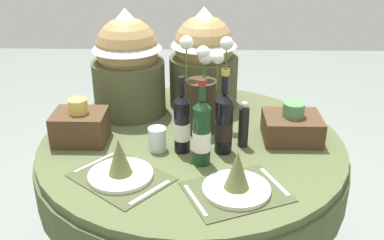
% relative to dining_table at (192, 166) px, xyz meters
% --- Properties ---
extents(dining_table, '(1.32, 1.32, 0.76)m').
position_rel_dining_table_xyz_m(dining_table, '(0.00, 0.00, 0.00)').
color(dining_table, '#4C5633').
rests_on(dining_table, ground).
extents(place_setting_left, '(0.43, 0.42, 0.16)m').
position_rel_dining_table_xyz_m(place_setting_left, '(-0.25, -0.31, 0.18)').
color(place_setting_left, '#41492B').
rests_on(place_setting_left, dining_table).
extents(place_setting_right, '(0.41, 0.37, 0.16)m').
position_rel_dining_table_xyz_m(place_setting_right, '(0.17, -0.39, 0.18)').
color(place_setting_right, '#41492B').
rests_on(place_setting_right, dining_table).
extents(flower_vase, '(0.23, 0.22, 0.42)m').
position_rel_dining_table_xyz_m(flower_vase, '(0.04, 0.10, 0.29)').
color(flower_vase, '#332819').
rests_on(flower_vase, dining_table).
extents(wine_bottle_left, '(0.07, 0.07, 0.35)m').
position_rel_dining_table_xyz_m(wine_bottle_left, '(0.13, -0.10, 0.26)').
color(wine_bottle_left, black).
rests_on(wine_bottle_left, dining_table).
extents(wine_bottle_centre, '(0.07, 0.07, 0.35)m').
position_rel_dining_table_xyz_m(wine_bottle_centre, '(0.04, -0.19, 0.26)').
color(wine_bottle_centre, '#143819').
rests_on(wine_bottle_centre, dining_table).
extents(wine_bottle_right, '(0.07, 0.07, 0.32)m').
position_rel_dining_table_xyz_m(wine_bottle_right, '(-0.04, -0.09, 0.26)').
color(wine_bottle_right, black).
rests_on(wine_bottle_right, dining_table).
extents(tumbler_mid, '(0.07, 0.07, 0.10)m').
position_rel_dining_table_xyz_m(tumbler_mid, '(-0.14, -0.09, 0.18)').
color(tumbler_mid, silver).
rests_on(tumbler_mid, dining_table).
extents(pepper_mill, '(0.04, 0.04, 0.20)m').
position_rel_dining_table_xyz_m(pepper_mill, '(0.21, -0.05, 0.23)').
color(pepper_mill, black).
rests_on(pepper_mill, dining_table).
extents(gift_tub_back_left, '(0.34, 0.34, 0.50)m').
position_rel_dining_table_xyz_m(gift_tub_back_left, '(-0.31, 0.30, 0.40)').
color(gift_tub_back_left, '#474C2D').
rests_on(gift_tub_back_left, dining_table).
extents(gift_tub_back_centre, '(0.34, 0.34, 0.49)m').
position_rel_dining_table_xyz_m(gift_tub_back_centre, '(0.05, 0.40, 0.39)').
color(gift_tub_back_centre, '#474C2D').
rests_on(gift_tub_back_centre, dining_table).
extents(woven_basket_side_left, '(0.22, 0.18, 0.19)m').
position_rel_dining_table_xyz_m(woven_basket_side_left, '(-0.47, -0.02, 0.20)').
color(woven_basket_side_left, '#47331E').
rests_on(woven_basket_side_left, dining_table).
extents(woven_basket_side_right, '(0.24, 0.20, 0.17)m').
position_rel_dining_table_xyz_m(woven_basket_side_right, '(0.43, 0.02, 0.19)').
color(woven_basket_side_right, '#47331E').
rests_on(woven_basket_side_right, dining_table).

